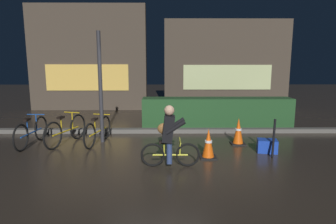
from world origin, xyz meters
name	(u,v)px	position (x,y,z in m)	size (l,w,h in m)	color
ground_plane	(159,156)	(0.00, 0.00, 0.00)	(40.00, 40.00, 0.00)	#2D261E
sidewalk_curb	(161,131)	(0.00, 2.20, 0.06)	(12.00, 0.24, 0.12)	#56544F
hedge_row	(217,112)	(1.80, 3.10, 0.46)	(4.80, 0.70, 0.92)	#214723
storefront_left	(88,58)	(-3.17, 6.50, 2.20)	(4.97, 0.54, 4.42)	#42382D
storefront_right	(226,64)	(2.90, 7.20, 1.95)	(5.62, 0.54, 3.91)	#42382D
street_post	(100,88)	(-1.51, 1.20, 1.42)	(0.10, 0.10, 2.83)	#2D2D33
parked_bike_leftmost	(32,132)	(-3.21, 0.90, 0.34)	(0.46, 1.63, 0.75)	black
parked_bike_left_mid	(66,130)	(-2.39, 1.02, 0.35)	(0.59, 1.63, 0.78)	black
parked_bike_center_left	(98,131)	(-1.58, 1.03, 0.33)	(0.46, 1.56, 0.73)	black
traffic_cone_near	(208,144)	(1.07, -0.10, 0.32)	(0.36, 0.36, 0.65)	black
traffic_cone_far	(238,132)	(1.99, 0.96, 0.33)	(0.36, 0.36, 0.68)	black
blue_crate	(267,146)	(2.51, 0.30, 0.15)	(0.44, 0.32, 0.30)	#193DB7
cyclist	(169,136)	(0.21, -0.60, 0.63)	(1.19, 0.51, 1.25)	black
closed_umbrella	(274,138)	(2.55, 0.05, 0.41)	(0.05, 0.05, 0.85)	black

